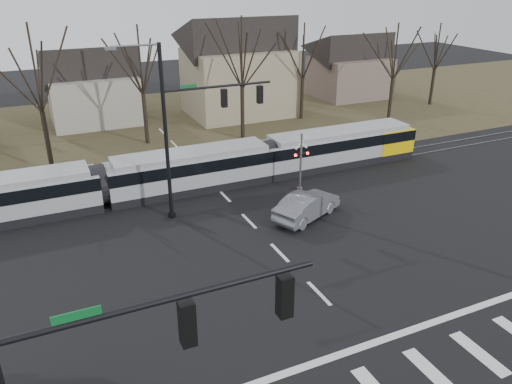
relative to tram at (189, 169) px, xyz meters
name	(u,v)px	position (x,y,z in m)	size (l,w,h in m)	color
ground	(343,318)	(1.71, -16.00, -1.49)	(140.00, 140.00, 0.00)	black
grass_verge	(157,126)	(1.71, 16.00, -1.49)	(140.00, 28.00, 0.01)	#38331E
crosswalk	(406,382)	(1.71, -20.00, -1.49)	(27.00, 2.60, 0.01)	silver
stop_line	(369,345)	(1.71, -17.80, -1.49)	(28.00, 0.35, 0.01)	silver
lane_dashes	(214,185)	(1.71, 0.00, -1.49)	(0.18, 30.00, 0.01)	silver
rail_pair	(215,186)	(1.71, -0.20, -1.46)	(90.00, 1.52, 0.06)	#59595E
tram	(189,169)	(0.00, 0.00, 0.00)	(36.11, 2.68, 2.74)	gray
sedan	(307,205)	(5.07, -6.97, -0.70)	(5.08, 3.55, 1.59)	slate
signal_pole_far	(192,122)	(-0.70, -3.50, 4.21)	(9.28, 0.44, 10.20)	black
rail_crossing_signal	(301,164)	(6.71, -3.21, 0.39)	(1.08, 0.36, 4.00)	#59595B
tree_row	(193,84)	(3.71, 10.00, 3.51)	(59.20, 7.20, 10.00)	black
house_b	(92,81)	(-3.29, 20.00, 2.48)	(8.64, 7.56, 7.65)	gray
house_c	(238,63)	(10.71, 17.00, 3.74)	(10.80, 8.64, 10.10)	gray
house_d	(351,62)	(25.71, 19.00, 2.48)	(8.64, 7.56, 7.65)	brown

